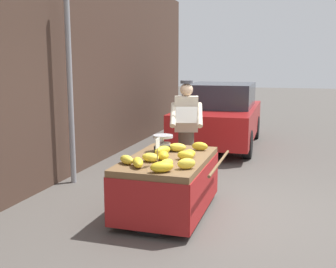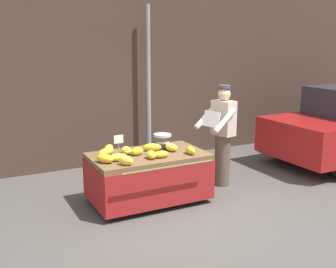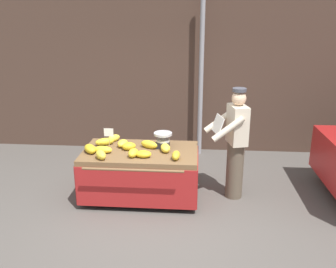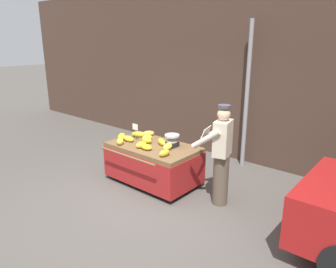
% 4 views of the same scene
% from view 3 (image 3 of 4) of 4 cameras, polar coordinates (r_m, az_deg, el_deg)
% --- Properties ---
extents(ground_plane, '(60.00, 60.00, 0.00)m').
position_cam_3_polar(ground_plane, '(5.32, -1.55, -13.14)').
color(ground_plane, '#514C47').
extents(back_wall, '(16.00, 0.24, 3.99)m').
position_cam_3_polar(back_wall, '(7.59, 0.77, 12.37)').
color(back_wall, '#473328').
rests_on(back_wall, ground).
extents(street_pole, '(0.09, 0.09, 3.09)m').
position_cam_3_polar(street_pole, '(7.28, 5.02, 8.51)').
color(street_pole, gray).
rests_on(street_pole, ground).
extents(banana_cart, '(1.74, 1.22, 0.77)m').
position_cam_3_polar(banana_cart, '(5.75, -4.18, -4.48)').
color(banana_cart, brown).
rests_on(banana_cart, ground).
extents(weighing_scale, '(0.28, 0.28, 0.23)m').
position_cam_3_polar(weighing_scale, '(5.75, -0.77, -0.91)').
color(weighing_scale, black).
rests_on(weighing_scale, banana_cart).
extents(price_sign, '(0.14, 0.01, 0.34)m').
position_cam_3_polar(price_sign, '(5.67, -8.97, -0.06)').
color(price_sign, '#997A51').
rests_on(price_sign, banana_cart).
extents(banana_bunch_0, '(0.32, 0.24, 0.11)m').
position_cam_3_polar(banana_bunch_0, '(5.95, -9.57, -1.15)').
color(banana_bunch_0, yellow).
rests_on(banana_bunch_0, banana_cart).
extents(banana_bunch_1, '(0.24, 0.17, 0.10)m').
position_cam_3_polar(banana_bunch_1, '(5.39, -3.76, -3.04)').
color(banana_bunch_1, gold).
rests_on(banana_bunch_1, banana_cart).
extents(banana_bunch_2, '(0.31, 0.23, 0.12)m').
position_cam_3_polar(banana_bunch_2, '(5.74, -2.88, -1.59)').
color(banana_bunch_2, yellow).
rests_on(banana_bunch_2, banana_cart).
extents(banana_bunch_3, '(0.29, 0.16, 0.11)m').
position_cam_3_polar(banana_bunch_3, '(5.63, -9.83, -2.34)').
color(banana_bunch_3, yellow).
rests_on(banana_bunch_3, banana_cart).
extents(banana_bunch_4, '(0.18, 0.24, 0.11)m').
position_cam_3_polar(banana_bunch_4, '(5.83, -6.87, -1.42)').
color(banana_bunch_4, yellow).
rests_on(banana_bunch_4, banana_cart).
extents(banana_bunch_5, '(0.28, 0.31, 0.12)m').
position_cam_3_polar(banana_bunch_5, '(5.67, -11.72, -2.21)').
color(banana_bunch_5, gold).
rests_on(banana_bunch_5, banana_cart).
extents(banana_bunch_6, '(0.24, 0.27, 0.11)m').
position_cam_3_polar(banana_bunch_6, '(6.09, -8.23, -0.63)').
color(banana_bunch_6, yellow).
rests_on(banana_bunch_6, banana_cart).
extents(banana_bunch_7, '(0.24, 0.20, 0.12)m').
position_cam_3_polar(banana_bunch_7, '(5.69, -5.93, -1.87)').
color(banana_bunch_7, gold).
rests_on(banana_bunch_7, banana_cart).
extents(banana_bunch_8, '(0.16, 0.24, 0.12)m').
position_cam_3_polar(banana_bunch_8, '(5.43, -5.30, -2.87)').
color(banana_bunch_8, yellow).
rests_on(banana_bunch_8, banana_cart).
extents(banana_bunch_9, '(0.23, 0.25, 0.13)m').
position_cam_3_polar(banana_bunch_9, '(5.40, -10.15, -3.12)').
color(banana_bunch_9, yellow).
rests_on(banana_bunch_9, banana_cart).
extents(banana_bunch_10, '(0.19, 0.27, 0.12)m').
position_cam_3_polar(banana_bunch_10, '(5.59, -0.40, -2.13)').
color(banana_bunch_10, yellow).
rests_on(banana_bunch_10, banana_cart).
extents(banana_bunch_11, '(0.13, 0.24, 0.12)m').
position_cam_3_polar(banana_bunch_11, '(5.31, 1.22, -3.26)').
color(banana_bunch_11, gold).
rests_on(banana_bunch_11, banana_cart).
extents(vendor_person, '(0.66, 0.61, 1.71)m').
position_cam_3_polar(vendor_person, '(5.71, 10.16, -1.44)').
color(vendor_person, brown).
rests_on(vendor_person, ground).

